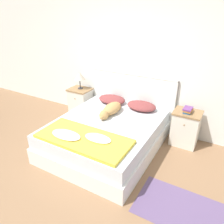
# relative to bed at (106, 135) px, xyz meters

# --- Properties ---
(ground_plane) EXTENTS (16.00, 16.00, 0.00)m
(ground_plane) POSITION_rel_bed_xyz_m (-0.11, -1.05, -0.25)
(ground_plane) COLOR #896647
(wall_back) EXTENTS (9.00, 0.06, 2.55)m
(wall_back) POSITION_rel_bed_xyz_m (-0.11, 1.08, 1.03)
(wall_back) COLOR white
(wall_back) RESTS_ON ground_plane
(bed) EXTENTS (1.65, 1.96, 0.50)m
(bed) POSITION_rel_bed_xyz_m (0.00, 0.00, 0.00)
(bed) COLOR white
(bed) RESTS_ON ground_plane
(headboard) EXTENTS (1.73, 0.06, 1.09)m
(headboard) POSITION_rel_bed_xyz_m (-0.00, 1.00, 0.32)
(headboard) COLOR white
(headboard) RESTS_ON ground_plane
(nightstand_left) EXTENTS (0.46, 0.39, 0.63)m
(nightstand_left) POSITION_rel_bed_xyz_m (-1.14, 0.79, 0.07)
(nightstand_left) COLOR silver
(nightstand_left) RESTS_ON ground_plane
(nightstand_right) EXTENTS (0.46, 0.39, 0.63)m
(nightstand_right) POSITION_rel_bed_xyz_m (1.14, 0.79, 0.07)
(nightstand_right) COLOR silver
(nightstand_right) RESTS_ON ground_plane
(pillow_left) EXTENTS (0.55, 0.38, 0.14)m
(pillow_left) POSITION_rel_bed_xyz_m (-0.31, 0.74, 0.33)
(pillow_left) COLOR brown
(pillow_left) RESTS_ON bed
(pillow_right) EXTENTS (0.55, 0.38, 0.14)m
(pillow_right) POSITION_rel_bed_xyz_m (0.31, 0.74, 0.33)
(pillow_right) COLOR brown
(pillow_right) RESTS_ON bed
(quilt) EXTENTS (1.37, 0.62, 0.09)m
(quilt) POSITION_rel_bed_xyz_m (-0.01, -0.63, 0.29)
(quilt) COLOR yellow
(quilt) RESTS_ON bed
(dog) EXTENTS (0.24, 0.71, 0.18)m
(dog) POSITION_rel_bed_xyz_m (-0.08, 0.30, 0.34)
(dog) COLOR tan
(dog) RESTS_ON bed
(book_stack) EXTENTS (0.15, 0.20, 0.09)m
(book_stack) POSITION_rel_bed_xyz_m (1.13, 0.76, 0.43)
(book_stack) COLOR #285689
(book_stack) RESTS_ON nightstand_right
(table_lamp) EXTENTS (0.23, 0.23, 0.36)m
(table_lamp) POSITION_rel_bed_xyz_m (-1.14, 0.81, 0.65)
(table_lamp) COLOR #2D2D33
(table_lamp) RESTS_ON nightstand_left
(rug) EXTENTS (1.09, 0.69, 0.00)m
(rug) POSITION_rel_bed_xyz_m (1.46, -0.66, -0.25)
(rug) COLOR #604C75
(rug) RESTS_ON ground_plane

